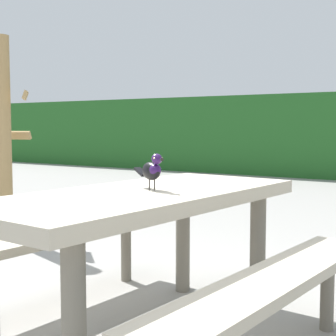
% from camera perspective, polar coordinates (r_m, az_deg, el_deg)
% --- Properties ---
extents(picnic_table_foreground, '(1.80, 1.85, 0.74)m').
position_cam_1_polar(picnic_table_foreground, '(2.56, -2.74, -6.62)').
color(picnic_table_foreground, '#B2A893').
rests_on(picnic_table_foreground, ground).
extents(bird_grackle, '(0.26, 0.16, 0.18)m').
position_cam_1_polar(bird_grackle, '(2.52, -1.77, -0.19)').
color(bird_grackle, black).
rests_on(bird_grackle, picnic_table_foreground).
extents(stalk_post_left_side, '(0.52, 0.39, 1.91)m').
position_cam_1_polar(stalk_post_left_side, '(5.15, -17.95, 3.38)').
color(stalk_post_left_side, '#997A4C').
rests_on(stalk_post_left_side, ground).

